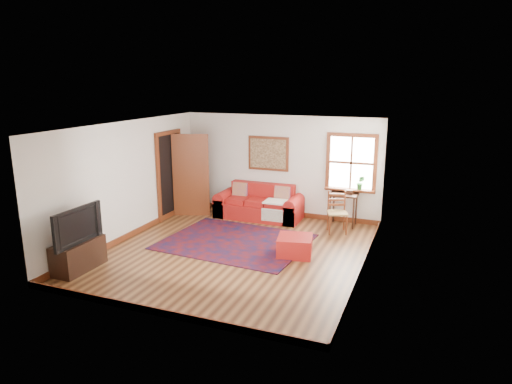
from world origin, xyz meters
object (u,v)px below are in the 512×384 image
at_px(side_table, 344,199).
at_px(media_cabinet, 79,255).
at_px(ladder_back_chair, 337,210).
at_px(red_leather_sofa, 259,207).
at_px(red_ottoman, 295,246).

height_order(side_table, media_cabinet, side_table).
distance_m(ladder_back_chair, media_cabinet, 5.42).
bearing_deg(side_table, red_leather_sofa, -176.52).
distance_m(red_leather_sofa, side_table, 2.08).
relative_size(red_leather_sofa, red_ottoman, 3.21).
height_order(side_table, ladder_back_chair, ladder_back_chair).
distance_m(side_table, media_cabinet, 5.83).
height_order(red_leather_sofa, ladder_back_chair, ladder_back_chair).
xyz_separation_m(red_leather_sofa, red_ottoman, (1.54, -2.08, -0.09)).
xyz_separation_m(red_leather_sofa, side_table, (2.05, 0.12, 0.37)).
bearing_deg(red_ottoman, red_leather_sofa, 114.59).
bearing_deg(media_cabinet, ladder_back_chair, 44.23).
bearing_deg(ladder_back_chair, red_ottoman, -105.49).
distance_m(red_ottoman, side_table, 2.31).
bearing_deg(ladder_back_chair, red_leather_sofa, 168.90).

